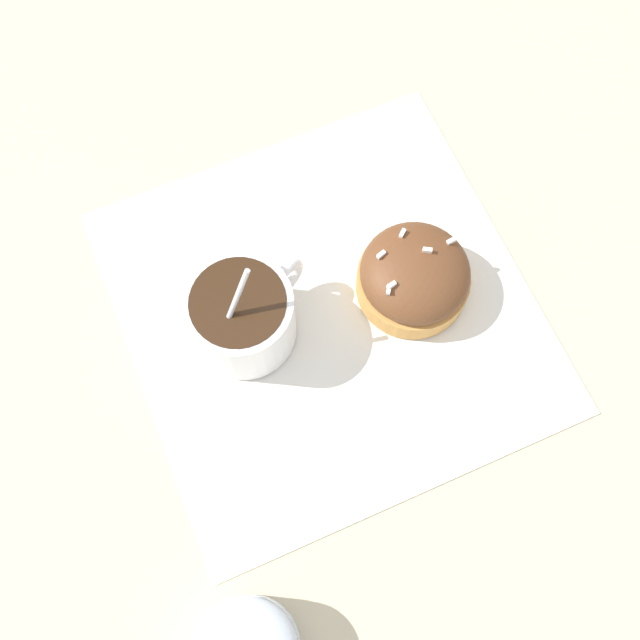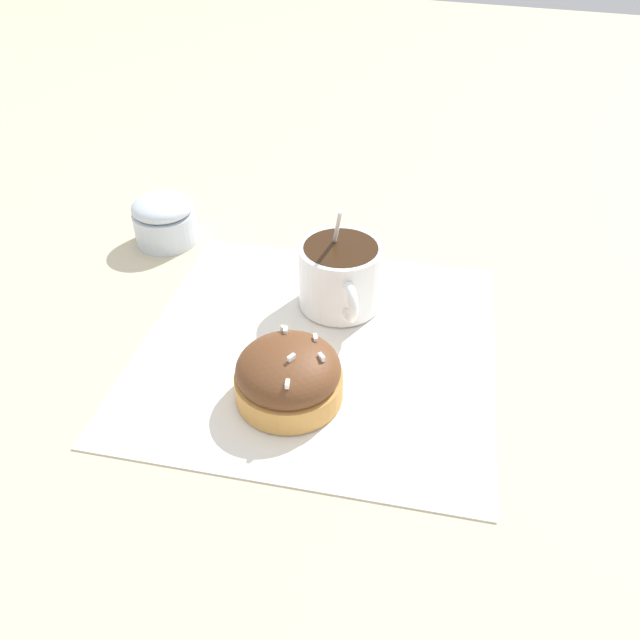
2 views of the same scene
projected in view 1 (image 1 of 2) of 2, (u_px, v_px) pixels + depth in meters
ground_plane at (329, 311)px, 0.60m from camera, size 3.00×3.00×0.00m
paper_napkin at (329, 310)px, 0.60m from camera, size 0.35×0.36×0.00m
coffee_cup at (244, 320)px, 0.56m from camera, size 0.10×0.08×0.11m
frosted_pastry at (414, 277)px, 0.58m from camera, size 0.09×0.09×0.05m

